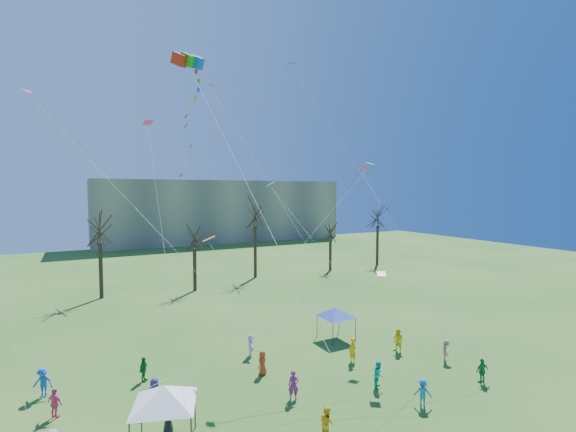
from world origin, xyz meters
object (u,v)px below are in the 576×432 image
distant_building (222,211)px  big_box_kite (195,125)px  canopy_tent_blue (336,312)px  canopy_tent_white (164,395)px

distant_building → big_box_kite: 79.73m
distant_building → canopy_tent_blue: distant_building is taller
distant_building → canopy_tent_blue: (-13.47, -69.43, -5.25)m
canopy_tent_white → canopy_tent_blue: (15.57, 8.00, -0.36)m
big_box_kite → canopy_tent_blue: size_ratio=5.94×
distant_building → canopy_tent_white: 82.84m
distant_building → canopy_tent_white: distant_building is taller
big_box_kite → canopy_tent_blue: (13.16, 5.23, -13.78)m
big_box_kite → canopy_tent_white: (-2.41, -2.76, -13.42)m
distant_building → big_box_kite: size_ratio=2.85×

